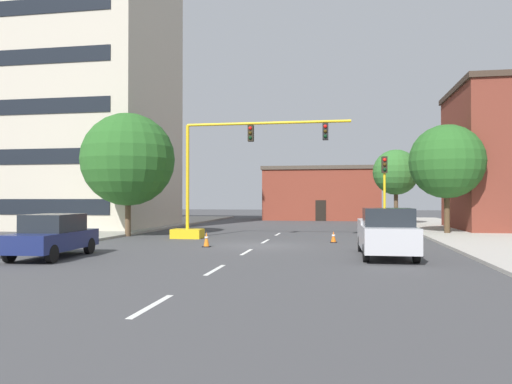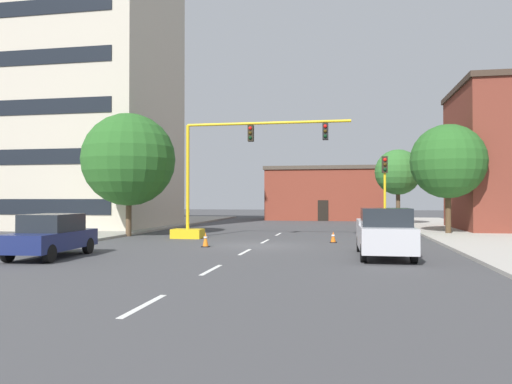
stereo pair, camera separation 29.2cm
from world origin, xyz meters
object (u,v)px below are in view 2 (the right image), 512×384
tree_left_near (129,160)px  traffic_cone_roadside_b (206,240)px  traffic_light_pole_right (385,178)px  sedan_navy_near_left (51,235)px  traffic_cone_roadside_a (333,237)px  pickup_truck_silver (384,233)px  traffic_signal_gantry (211,199)px  tree_right_far (398,172)px  tree_right_mid (448,161)px

tree_left_near → traffic_cone_roadside_b: bearing=-40.8°
traffic_cone_roadside_b → traffic_light_pole_right: bearing=33.9°
sedan_navy_near_left → traffic_cone_roadside_a: size_ratio=7.53×
pickup_truck_silver → sedan_navy_near_left: 13.38m
tree_left_near → traffic_cone_roadside_b: size_ratio=10.50×
pickup_truck_silver → sedan_navy_near_left: size_ratio=1.18×
traffic_cone_roadside_a → traffic_cone_roadside_b: size_ratio=0.83×
traffic_light_pole_right → tree_left_near: tree_left_near is taller
traffic_signal_gantry → sedan_navy_near_left: (-3.76, -10.15, -1.44)m
tree_right_far → sedan_navy_near_left: size_ratio=1.45×
traffic_light_pole_right → tree_right_mid: 6.21m
tree_right_far → traffic_cone_roadside_a: (-5.17, -17.74, -4.37)m
sedan_navy_near_left → traffic_cone_roadside_b: sedan_navy_near_left is taller
traffic_signal_gantry → traffic_light_pole_right: 10.21m
traffic_light_pole_right → tree_left_near: (-15.69, -0.21, 1.29)m
traffic_light_pole_right → traffic_cone_roadside_b: size_ratio=6.51×
tree_left_near → tree_right_mid: bearing=12.7°
traffic_signal_gantry → tree_left_near: (-5.61, 0.90, 2.49)m
sedan_navy_near_left → traffic_light_pole_right: bearing=39.1°
tree_left_near → pickup_truck_silver: tree_left_near is taller
tree_left_near → traffic_cone_roadside_b: tree_left_near is taller
pickup_truck_silver → tree_left_near: bearing=150.4°
traffic_signal_gantry → traffic_cone_roadside_b: traffic_signal_gantry is taller
sedan_navy_near_left → pickup_truck_silver: bearing=11.0°
traffic_light_pole_right → tree_right_far: size_ratio=0.72×
traffic_signal_gantry → tree_left_near: size_ratio=1.36×
traffic_cone_roadside_b → traffic_cone_roadside_a: bearing=29.7°
tree_right_mid → sedan_navy_near_left: 24.22m
tree_left_near → traffic_cone_roadside_a: tree_left_near is taller
tree_left_near → tree_right_mid: size_ratio=1.08×
traffic_signal_gantry → tree_left_near: tree_left_near is taller
sedan_navy_near_left → tree_left_near: bearing=99.5°
traffic_cone_roadside_a → traffic_cone_roadside_b: (-6.08, -3.47, 0.06)m
tree_right_far → traffic_cone_roadside_a: 18.98m
traffic_light_pole_right → sedan_navy_near_left: (-13.84, -11.26, -2.64)m
tree_right_mid → pickup_truck_silver: 14.46m
traffic_light_pole_right → tree_right_far: bearing=81.4°
tree_left_near → pickup_truck_silver: (14.97, -8.51, -3.84)m
tree_right_mid → traffic_cone_roadside_b: size_ratio=9.75×
tree_left_near → traffic_cone_roadside_a: bearing=-10.3°
tree_right_far → tree_right_mid: size_ratio=0.93×
traffic_light_pole_right → pickup_truck_silver: (-0.71, -8.72, -2.55)m
traffic_signal_gantry → traffic_cone_roadside_b: size_ratio=14.24×
tree_left_near → sedan_navy_near_left: (1.84, -11.05, -3.93)m
traffic_light_pole_right → traffic_cone_roadside_a: traffic_light_pole_right is taller
traffic_light_pole_right → sedan_navy_near_left: bearing=-140.9°
tree_right_mid → traffic_cone_roadside_a: tree_right_mid is taller
traffic_cone_roadside_a → traffic_signal_gantry: bearing=168.7°
traffic_signal_gantry → pickup_truck_silver: (9.37, -7.61, -1.35)m
traffic_light_pole_right → pickup_truck_silver: bearing=-94.7°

